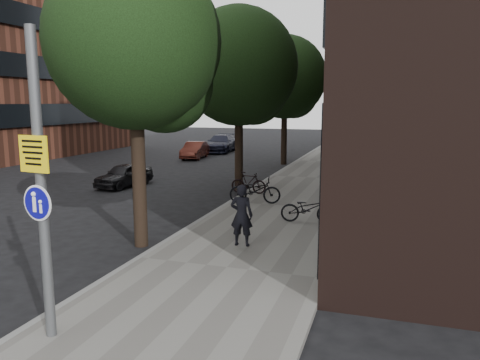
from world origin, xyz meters
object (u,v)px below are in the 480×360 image
at_px(parked_car_near, 124,175).
at_px(pedestrian, 242,215).
at_px(parked_bike_facade_near, 308,208).
at_px(signpost, 41,187).

bearing_deg(parked_car_near, pedestrian, -34.32).
bearing_deg(parked_bike_facade_near, pedestrian, 149.00).
height_order(signpost, parked_bike_facade_near, signpost).
height_order(signpost, parked_car_near, signpost).
bearing_deg(parked_car_near, signpost, -55.04).
relative_size(pedestrian, parked_bike_facade_near, 0.96).
height_order(pedestrian, parked_bike_facade_near, pedestrian).
distance_m(signpost, parked_bike_facade_near, 9.01).
distance_m(signpost, parked_car_near, 14.38).
bearing_deg(parked_bike_facade_near, parked_car_near, 57.08).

